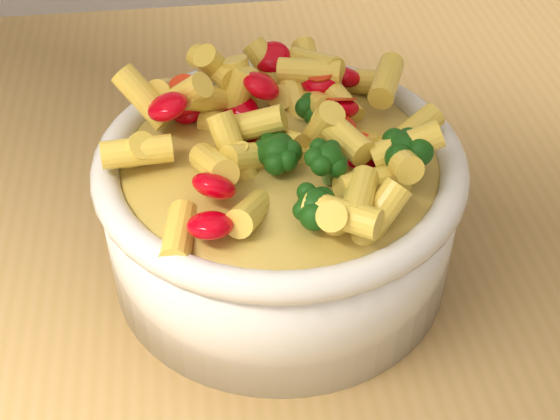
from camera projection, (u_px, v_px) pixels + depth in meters
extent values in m
cube|color=#A27A45|center=(219.00, 258.00, 0.62)|extent=(1.20, 0.80, 0.04)
cylinder|color=silver|center=(280.00, 215.00, 0.56)|extent=(0.25, 0.25, 0.10)
ellipsoid|color=silver|center=(280.00, 245.00, 0.58)|extent=(0.23, 0.23, 0.04)
torus|color=silver|center=(280.00, 161.00, 0.53)|extent=(0.25, 0.25, 0.02)
ellipsoid|color=gold|center=(280.00, 161.00, 0.53)|extent=(0.22, 0.22, 0.02)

